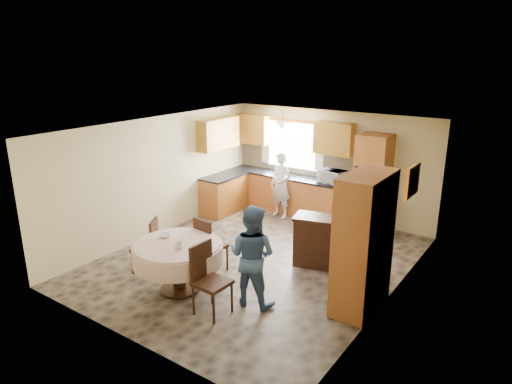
{
  "coord_description": "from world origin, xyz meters",
  "views": [
    {
      "loc": [
        4.46,
        -6.4,
        3.76
      ],
      "look_at": [
        -0.21,
        0.3,
        1.23
      ],
      "focal_mm": 32.0,
      "sensor_mm": 36.0,
      "label": 1
    }
  ],
  "objects_px": {
    "dining_table": "(178,254)",
    "person_sink": "(281,185)",
    "oven_tower": "(372,183)",
    "chair_left": "(149,243)",
    "chair_right": "(208,275)",
    "person_dining": "(252,256)",
    "sideboard": "(328,244)",
    "cupboard": "(363,243)",
    "chair_back": "(208,243)"
  },
  "relations": [
    {
      "from": "sideboard",
      "to": "chair_back",
      "type": "relative_size",
      "value": 1.19
    },
    {
      "from": "chair_left",
      "to": "person_sink",
      "type": "relative_size",
      "value": 0.62
    },
    {
      "from": "dining_table",
      "to": "chair_left",
      "type": "xyz_separation_m",
      "value": [
        -0.94,
        0.22,
        -0.11
      ]
    },
    {
      "from": "oven_tower",
      "to": "chair_right",
      "type": "relative_size",
      "value": 1.95
    },
    {
      "from": "cupboard",
      "to": "person_sink",
      "type": "relative_size",
      "value": 1.36
    },
    {
      "from": "sideboard",
      "to": "person_sink",
      "type": "height_order",
      "value": "person_sink"
    },
    {
      "from": "oven_tower",
      "to": "cupboard",
      "type": "height_order",
      "value": "oven_tower"
    },
    {
      "from": "person_sink",
      "to": "chair_left",
      "type": "bearing_deg",
      "value": -88.06
    },
    {
      "from": "person_sink",
      "to": "person_dining",
      "type": "height_order",
      "value": "person_dining"
    },
    {
      "from": "oven_tower",
      "to": "cupboard",
      "type": "xyz_separation_m",
      "value": [
        1.07,
        -3.1,
        -0.0
      ]
    },
    {
      "from": "cupboard",
      "to": "person_dining",
      "type": "xyz_separation_m",
      "value": [
        -1.42,
        -0.84,
        -0.26
      ]
    },
    {
      "from": "oven_tower",
      "to": "dining_table",
      "type": "height_order",
      "value": "oven_tower"
    },
    {
      "from": "chair_left",
      "to": "chair_back",
      "type": "relative_size",
      "value": 0.94
    },
    {
      "from": "oven_tower",
      "to": "sideboard",
      "type": "xyz_separation_m",
      "value": [
        0.04,
        -2.15,
        -0.62
      ]
    },
    {
      "from": "chair_back",
      "to": "person_dining",
      "type": "height_order",
      "value": "person_dining"
    },
    {
      "from": "cupboard",
      "to": "person_dining",
      "type": "distance_m",
      "value": 1.67
    },
    {
      "from": "dining_table",
      "to": "chair_right",
      "type": "distance_m",
      "value": 0.84
    },
    {
      "from": "person_sink",
      "to": "person_dining",
      "type": "distance_m",
      "value": 3.94
    },
    {
      "from": "dining_table",
      "to": "person_dining",
      "type": "distance_m",
      "value": 1.26
    },
    {
      "from": "cupboard",
      "to": "person_dining",
      "type": "relative_size",
      "value": 1.33
    },
    {
      "from": "dining_table",
      "to": "person_sink",
      "type": "xyz_separation_m",
      "value": [
        -0.5,
        3.92,
        0.13
      ]
    },
    {
      "from": "cupboard",
      "to": "chair_left",
      "type": "relative_size",
      "value": 2.2
    },
    {
      "from": "chair_back",
      "to": "dining_table",
      "type": "bearing_deg",
      "value": 98.0
    },
    {
      "from": "cupboard",
      "to": "chair_left",
      "type": "height_order",
      "value": "cupboard"
    },
    {
      "from": "chair_right",
      "to": "dining_table",
      "type": "bearing_deg",
      "value": 76.92
    },
    {
      "from": "sideboard",
      "to": "chair_right",
      "type": "xyz_separation_m",
      "value": [
        -0.78,
        -2.39,
        0.16
      ]
    },
    {
      "from": "sideboard",
      "to": "cupboard",
      "type": "distance_m",
      "value": 1.53
    },
    {
      "from": "chair_back",
      "to": "chair_right",
      "type": "xyz_separation_m",
      "value": [
        0.83,
        -0.98,
        0.03
      ]
    },
    {
      "from": "cupboard",
      "to": "chair_back",
      "type": "xyz_separation_m",
      "value": [
        -2.64,
        -0.46,
        -0.49
      ]
    },
    {
      "from": "chair_right",
      "to": "chair_left",
      "type": "bearing_deg",
      "value": 77.99
    },
    {
      "from": "cupboard",
      "to": "chair_right",
      "type": "distance_m",
      "value": 2.35
    },
    {
      "from": "chair_right",
      "to": "person_sink",
      "type": "bearing_deg",
      "value": 19.69
    },
    {
      "from": "cupboard",
      "to": "person_sink",
      "type": "xyz_separation_m",
      "value": [
        -3.11,
        2.71,
        -0.28
      ]
    },
    {
      "from": "oven_tower",
      "to": "chair_back",
      "type": "relative_size",
      "value": 2.06
    },
    {
      "from": "chair_left",
      "to": "chair_back",
      "type": "xyz_separation_m",
      "value": [
        0.92,
        0.53,
        0.04
      ]
    },
    {
      "from": "cupboard",
      "to": "person_dining",
      "type": "height_order",
      "value": "cupboard"
    },
    {
      "from": "oven_tower",
      "to": "dining_table",
      "type": "distance_m",
      "value": 4.6
    },
    {
      "from": "person_sink",
      "to": "chair_back",
      "type": "bearing_deg",
      "value": -72.7
    },
    {
      "from": "chair_left",
      "to": "person_sink",
      "type": "distance_m",
      "value": 3.74
    },
    {
      "from": "cupboard",
      "to": "chair_left",
      "type": "bearing_deg",
      "value": -164.46
    },
    {
      "from": "person_dining",
      "to": "chair_right",
      "type": "bearing_deg",
      "value": 49.86
    },
    {
      "from": "oven_tower",
      "to": "person_dining",
      "type": "relative_size",
      "value": 1.33
    },
    {
      "from": "dining_table",
      "to": "chair_back",
      "type": "distance_m",
      "value": 0.76
    },
    {
      "from": "oven_tower",
      "to": "chair_right",
      "type": "height_order",
      "value": "oven_tower"
    },
    {
      "from": "oven_tower",
      "to": "chair_left",
      "type": "height_order",
      "value": "oven_tower"
    },
    {
      "from": "sideboard",
      "to": "person_dining",
      "type": "distance_m",
      "value": 1.88
    },
    {
      "from": "dining_table",
      "to": "cupboard",
      "type": "bearing_deg",
      "value": 24.82
    },
    {
      "from": "chair_right",
      "to": "person_dining",
      "type": "bearing_deg",
      "value": -31.25
    },
    {
      "from": "sideboard",
      "to": "cupboard",
      "type": "bearing_deg",
      "value": -57.47
    },
    {
      "from": "chair_back",
      "to": "person_sink",
      "type": "distance_m",
      "value": 3.21
    }
  ]
}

